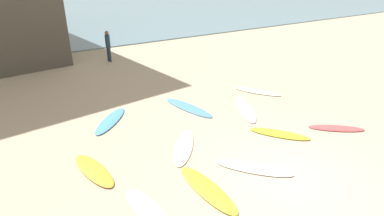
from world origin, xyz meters
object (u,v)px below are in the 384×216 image
(surfboard_6, at_px, (336,128))
(surfboard_8, at_px, (111,120))
(surfboard_1, at_px, (184,147))
(surfboard_0, at_px, (188,107))
(beachgoer_near, at_px, (108,45))
(surfboard_9, at_px, (257,91))
(surfboard_3, at_px, (254,168))
(surfboard_7, at_px, (94,170))
(surfboard_5, at_px, (150,213))
(surfboard_10, at_px, (207,189))
(surfboard_4, at_px, (245,109))
(surfboard_2, at_px, (279,134))

(surfboard_6, relative_size, surfboard_8, 0.83)
(surfboard_1, xyz_separation_m, surfboard_8, (-1.36, 3.03, 0.01))
(surfboard_0, distance_m, beachgoer_near, 8.40)
(surfboard_8, xyz_separation_m, surfboard_9, (6.66, -0.64, -0.01))
(surfboard_3, relative_size, beachgoer_near, 1.21)
(beachgoer_near, bearing_deg, surfboard_9, 15.16)
(surfboard_7, distance_m, beachgoer_near, 11.42)
(surfboard_5, xyz_separation_m, surfboard_10, (1.62, 0.02, 0.00))
(beachgoer_near, bearing_deg, surfboard_7, -31.27)
(surfboard_4, relative_size, surfboard_6, 1.34)
(surfboard_0, height_order, surfboard_6, same)
(surfboard_5, xyz_separation_m, surfboard_6, (7.39, 0.39, -0.01))
(surfboard_3, xyz_separation_m, beachgoer_near, (0.17, 12.92, 0.98))
(surfboard_7, distance_m, surfboard_10, 3.25)
(surfboard_0, height_order, surfboard_1, surfboard_0)
(surfboard_7, relative_size, surfboard_10, 0.89)
(surfboard_10, distance_m, beachgoer_near, 13.15)
(surfboard_10, bearing_deg, surfboard_7, 131.89)
(surfboard_10, bearing_deg, surfboard_5, 179.27)
(surfboard_1, bearing_deg, surfboard_6, -160.55)
(surfboard_0, xyz_separation_m, surfboard_3, (-0.61, -4.59, 0.00))
(surfboard_3, bearing_deg, surfboard_0, 42.20)
(surfboard_8, distance_m, surfboard_9, 6.69)
(surfboard_4, bearing_deg, surfboard_1, 45.92)
(surfboard_6, distance_m, surfboard_9, 4.16)
(surfboard_0, height_order, surfboard_2, surfboard_2)
(surfboard_4, bearing_deg, surfboard_2, 107.81)
(surfboard_2, distance_m, surfboard_4, 2.23)
(surfboard_9, bearing_deg, surfboard_6, 58.28)
(surfboard_6, distance_m, surfboard_7, 8.25)
(surfboard_10, bearing_deg, surfboard_8, 97.21)
(surfboard_1, xyz_separation_m, surfboard_4, (3.56, 1.19, 0.00))
(surfboard_9, relative_size, beachgoer_near, 1.19)
(surfboard_2, height_order, surfboard_6, surfboard_2)
(surfboard_4, bearing_deg, surfboard_7, 36.03)
(surfboard_7, bearing_deg, surfboard_2, -21.07)
(surfboard_0, distance_m, surfboard_4, 2.28)
(surfboard_10, height_order, beachgoer_near, beachgoer_near)
(surfboard_7, height_order, beachgoer_near, beachgoer_near)
(surfboard_6, bearing_deg, surfboard_8, 92.47)
(surfboard_1, relative_size, beachgoer_near, 1.26)
(surfboard_5, distance_m, surfboard_10, 1.62)
(surfboard_4, relative_size, surfboard_9, 1.19)
(surfboard_1, distance_m, surfboard_6, 5.49)
(surfboard_5, distance_m, surfboard_6, 7.40)
(surfboard_7, xyz_separation_m, beachgoer_near, (4.07, 10.63, 0.97))
(surfboard_5, bearing_deg, surfboard_1, 39.66)
(surfboard_0, bearing_deg, surfboard_4, -47.72)
(surfboard_2, bearing_deg, surfboard_10, 160.45)
(surfboard_6, distance_m, surfboard_8, 8.13)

